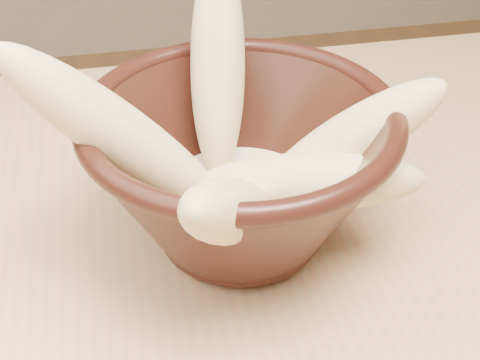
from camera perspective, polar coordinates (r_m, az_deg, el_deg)
name	(u,v)px	position (r m, az deg, el deg)	size (l,w,h in m)	color
bowl	(240,168)	(0.47, 0.00, 1.00)	(0.22, 0.22, 0.12)	black
milk_puddle	(240,201)	(0.49, 0.00, -1.81)	(0.12, 0.12, 0.02)	#F2E9C2
banana_upright	(218,65)	(0.50, -1.91, 9.82)	(0.04, 0.04, 0.17)	#CCBC78
banana_left	(121,136)	(0.43, -10.13, 3.69)	(0.04, 0.04, 0.19)	#CCBC78
banana_right	(350,141)	(0.47, 9.39, 3.31)	(0.04, 0.04, 0.15)	#CCBC78
banana_across	(308,182)	(0.46, 5.84, -0.18)	(0.04, 0.04, 0.16)	#CCBC78
banana_front	(230,211)	(0.40, -0.83, -2.70)	(0.04, 0.04, 0.14)	#CCBC78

